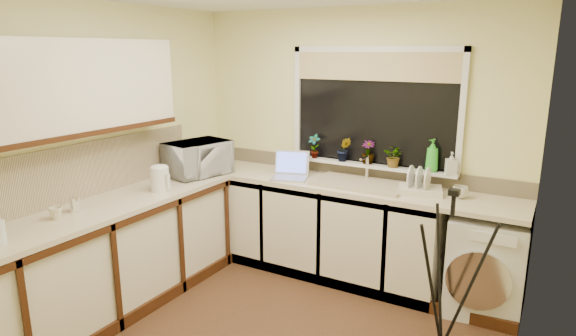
{
  "coord_description": "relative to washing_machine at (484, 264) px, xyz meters",
  "views": [
    {
      "loc": [
        1.72,
        -2.73,
        2.07
      ],
      "look_at": [
        -0.16,
        0.55,
        1.15
      ],
      "focal_mm": 30.37,
      "sensor_mm": 36.0,
      "label": 1
    }
  ],
  "objects": [
    {
      "name": "base_cabinet_back",
      "position": [
        -1.62,
        0.02,
        0.03
      ],
      "size": [
        2.55,
        0.6,
        0.86
      ],
      "primitive_type": "cube",
      "color": "silver",
      "rests_on": "floor"
    },
    {
      "name": "plant_c",
      "position": [
        -1.11,
        0.24,
        0.76
      ],
      "size": [
        0.14,
        0.14,
        0.21
      ],
      "primitive_type": "imported",
      "rotation": [
        0.0,
        0.0,
        0.19
      ],
      "color": "#999999",
      "rests_on": "windowsill"
    },
    {
      "name": "cup_back",
      "position": [
        -0.24,
        0.06,
        0.55
      ],
      "size": [
        0.16,
        0.16,
        0.1
      ],
      "primitive_type": "imported",
      "rotation": [
        0.0,
        0.0,
        0.34
      ],
      "color": "beige",
      "rests_on": "worktop_back"
    },
    {
      "name": "wall_front",
      "position": [
        -1.29,
        -2.68,
        0.82
      ],
      "size": [
        3.2,
        0.0,
        3.2
      ],
      "primitive_type": "plane",
      "rotation": [
        -1.57,
        0.0,
        0.0
      ],
      "color": "#ECE79D",
      "rests_on": "ground"
    },
    {
      "name": "cup_left",
      "position": [
        -2.63,
        -1.88,
        0.54
      ],
      "size": [
        0.1,
        0.1,
        0.09
      ],
      "primitive_type": "imported",
      "rotation": [
        0.0,
        0.0,
        -0.04
      ],
      "color": "beige",
      "rests_on": "worktop_left"
    },
    {
      "name": "plant_d",
      "position": [
        -0.85,
        0.22,
        0.75
      ],
      "size": [
        0.2,
        0.18,
        0.2
      ],
      "primitive_type": "imported",
      "rotation": [
        0.0,
        0.0,
        -0.17
      ],
      "color": "#999999",
      "rests_on": "windowsill"
    },
    {
      "name": "sink",
      "position": [
        -1.09,
        0.02,
        0.51
      ],
      "size": [
        0.82,
        0.46,
        0.03
      ],
      "primitive_type": "cube",
      "color": "tan",
      "rests_on": "worktop_back"
    },
    {
      "name": "dish_rack",
      "position": [
        -0.56,
        0.04,
        0.53
      ],
      "size": [
        0.41,
        0.35,
        0.05
      ],
      "primitive_type": "cube",
      "rotation": [
        0.0,
        0.0,
        0.28
      ],
      "color": "beige",
      "rests_on": "worktop_back"
    },
    {
      "name": "upper_cabinet",
      "position": [
        -2.73,
        -1.63,
        1.4
      ],
      "size": [
        0.28,
        1.9,
        0.7
      ],
      "primitive_type": "cube",
      "color": "silver",
      "rests_on": "wall_left"
    },
    {
      "name": "plant_b",
      "position": [
        -1.33,
        0.22,
        0.76
      ],
      "size": [
        0.15,
        0.14,
        0.23
      ],
      "primitive_type": "imported",
      "rotation": [
        0.0,
        0.0,
        0.4
      ],
      "color": "#999999",
      "rests_on": "windowsill"
    },
    {
      "name": "splashback_back",
      "position": [
        -1.29,
        0.31,
        0.57
      ],
      "size": [
        3.2,
        0.02,
        0.14
      ],
      "primitive_type": "cube",
      "color": "beige",
      "rests_on": "wall_back"
    },
    {
      "name": "floor",
      "position": [
        -1.29,
        -1.18,
        -0.4
      ],
      "size": [
        3.2,
        3.2,
        0.0
      ],
      "primitive_type": "plane",
      "color": "#523521",
      "rests_on": "ground"
    },
    {
      "name": "wall_back",
      "position": [
        -1.29,
        0.32,
        0.82
      ],
      "size": [
        3.2,
        0.0,
        3.2
      ],
      "primitive_type": "plane",
      "rotation": [
        1.57,
        0.0,
        0.0
      ],
      "color": "#ECE79D",
      "rests_on": "ground"
    },
    {
      "name": "soap_bottle_clear",
      "position": [
        -0.36,
        0.22,
        0.74
      ],
      "size": [
        0.11,
        0.11,
        0.19
      ],
      "primitive_type": "imported",
      "rotation": [
        0.0,
        0.0,
        0.42
      ],
      "color": "#999999",
      "rests_on": "windowsill"
    },
    {
      "name": "window_glass",
      "position": [
        -1.09,
        0.31,
        1.15
      ],
      "size": [
        1.5,
        0.02,
        1.0
      ],
      "primitive_type": "cube",
      "color": "black",
      "rests_on": "wall_back"
    },
    {
      "name": "tripod",
      "position": [
        -0.15,
        -0.7,
        0.19
      ],
      "size": [
        0.6,
        0.6,
        1.18
      ],
      "primitive_type": null,
      "rotation": [
        0.0,
        0.0,
        0.04
      ],
      "color": "black",
      "rests_on": "floor"
    },
    {
      "name": "faucet",
      "position": [
        -1.09,
        0.2,
        0.62
      ],
      "size": [
        0.03,
        0.03,
        0.24
      ],
      "primitive_type": "cylinder",
      "color": "silver",
      "rests_on": "worktop_back"
    },
    {
      "name": "worktop_left",
      "position": [
        -2.59,
        -1.48,
        0.48
      ],
      "size": [
        0.6,
        2.4,
        0.04
      ],
      "primitive_type": "cube",
      "color": "beige",
      "rests_on": "base_cabinet_left"
    },
    {
      "name": "steel_jar",
      "position": [
        -2.64,
        -1.71,
        0.56
      ],
      "size": [
        0.08,
        0.08,
        0.11
      ],
      "primitive_type": "cylinder",
      "color": "white",
      "rests_on": "worktop_left"
    },
    {
      "name": "windowsill",
      "position": [
        -1.09,
        0.25,
        0.63
      ],
      "size": [
        1.6,
        0.14,
        0.03
      ],
      "primitive_type": "cube",
      "color": "white",
      "rests_on": "wall_back"
    },
    {
      "name": "worktop_back",
      "position": [
        -1.29,
        0.02,
        0.48
      ],
      "size": [
        3.2,
        0.6,
        0.04
      ],
      "primitive_type": "cube",
      "color": "beige",
      "rests_on": "base_cabinet_back"
    },
    {
      "name": "base_cabinet_left",
      "position": [
        -2.59,
        -1.48,
        0.03
      ],
      "size": [
        0.54,
        2.4,
        0.86
      ],
      "primitive_type": "cube",
      "color": "silver",
      "rests_on": "floor"
    },
    {
      "name": "soap_bottle_green",
      "position": [
        -0.52,
        0.23,
        0.79
      ],
      "size": [
        0.14,
        0.14,
        0.28
      ],
      "primitive_type": "imported",
      "rotation": [
        0.0,
        0.0,
        -0.38
      ],
      "color": "green",
      "rests_on": "windowsill"
    },
    {
      "name": "washing_machine",
      "position": [
        0.0,
        0.0,
        0.0
      ],
      "size": [
        0.62,
        0.61,
        0.8
      ],
      "primitive_type": "cube",
      "rotation": [
        0.0,
        0.0,
        0.11
      ],
      "color": "silver",
      "rests_on": "floor"
    },
    {
      "name": "microwave",
      "position": [
        -2.58,
        -0.4,
        0.66
      ],
      "size": [
        0.52,
        0.66,
        0.32
      ],
      "primitive_type": "imported",
      "rotation": [
        0.0,
        0.0,
        1.34
      ],
      "color": "silver",
      "rests_on": "worktop_left"
    },
    {
      "name": "wall_right",
      "position": [
        0.31,
        -1.18,
        0.82
      ],
      "size": [
        0.0,
        3.0,
        3.0
      ],
      "primitive_type": "plane",
      "rotation": [
        1.57,
        0.0,
        -1.57
      ],
      "color": "#ECE79D",
      "rests_on": "ground"
    },
    {
      "name": "kettle",
      "position": [
        -2.49,
        -0.99,
        0.6
      ],
      "size": [
        0.16,
        0.16,
        0.2
      ],
      "primitive_type": "cylinder",
      "color": "white",
      "rests_on": "worktop_left"
    },
    {
      "name": "wall_left",
      "position": [
        -2.89,
        -1.18,
        0.82
      ],
      "size": [
        0.0,
        3.0,
        3.0
      ],
      "primitive_type": "plane",
      "rotation": [
        1.57,
        0.0,
        1.57
      ],
      "color": "#ECE79D",
      "rests_on": "ground"
    },
    {
      "name": "window_blind",
      "position": [
        -1.09,
        0.28,
        1.52
      ],
      "size": [
        1.5,
        0.02,
        0.25
      ],
      "primitive_type": "cube",
      "color": "tan",
      "rests_on": "wall_back"
    },
    {
      "name": "plant_a",
      "position": [
        -1.64,
        0.21,
        0.77
      ],
      "size": [
        0.13,
        0.09,
        0.23
      ],
      "primitive_type": "imported",
      "rotation": [
        0.0,
        0.0,
        -0.09
      ],
      "color": "#999999",
      "rests_on": "windowsill"
    },
    {
      "name": "laptop",
      "position": [
        -1.76,
        -0.05,
        0.56
      ],
      "size": [
        0.4,
        0.38,
        0.24
      ],
      "rotation": [
        0.0,
        0.0,
        0.31
      ],
      "color": "#ACACB4",
      "rests_on": "worktop_back"
    },
    {
      "name": "splashback_left",
      "position": [
        -2.88,
        -1.48,
        0.72
      ],
      "size": [
        0.02,
        2.4,
        0.45
      ],
      "primitive_type": "cube",
      "color": "beige",
      "rests_on": "wall_left"
    }
  ]
}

